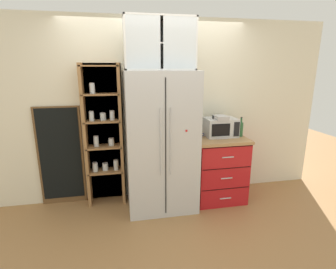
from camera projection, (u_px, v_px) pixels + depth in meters
ground_plane at (161, 204)px, 3.70m from camera, size 10.80×10.80×0.00m
wall_back_cream at (156, 111)px, 3.76m from camera, size 5.09×0.10×2.55m
refrigerator at (161, 142)px, 3.46m from camera, size 0.91×0.74×1.85m
pantry_shelf_column at (104, 134)px, 3.58m from camera, size 0.55×0.28×1.94m
counter_cabinet at (218, 168)px, 3.78m from camera, size 0.73×0.66×0.93m
microwave at (220, 127)px, 3.68m from camera, size 0.44×0.33×0.26m
coffee_maker at (220, 126)px, 3.63m from camera, size 0.17×0.20×0.31m
mug_navy at (199, 135)px, 3.60m from camera, size 0.11×0.07×0.09m
bottle_amber at (218, 127)px, 3.68m from camera, size 0.06×0.06×0.30m
bottle_green at (241, 128)px, 3.67m from camera, size 0.06×0.06×0.28m
upper_cabinet at (159, 44)px, 3.20m from camera, size 0.87×0.32×0.63m
chalkboard_menu at (61, 156)px, 3.58m from camera, size 0.60×0.04×1.39m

